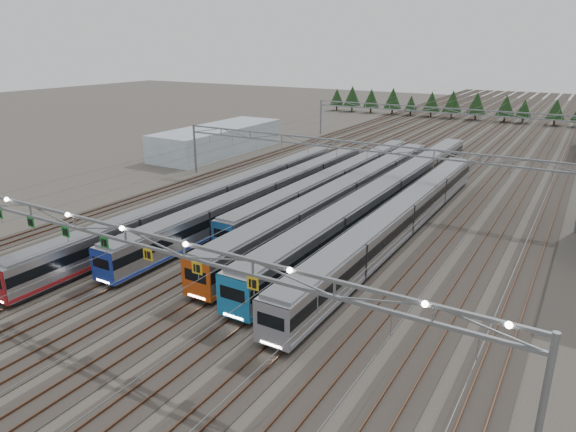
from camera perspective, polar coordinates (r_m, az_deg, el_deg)
The scene contains 13 objects.
ground at distance 42.02m, azimuth -16.64°, elevation -11.38°, with size 400.00×400.00×0.00m, color #47423A.
track_bed at distance 128.32m, azimuth 18.15°, elevation 9.22°, with size 54.00×260.00×5.42m.
train_a at distance 65.16m, azimuth -7.68°, elevation 2.01°, with size 2.71×57.85×3.53m.
train_b at distance 65.83m, azimuth -2.36°, elevation 2.37°, with size 2.76×52.64×3.59m.
train_c at distance 72.92m, azimuth 5.33°, elevation 3.91°, with size 2.74×52.25×3.57m.
train_d at distance 65.32m, azimuth 6.39°, elevation 2.29°, with size 3.02×57.65×3.94m.
train_e at distance 66.76m, azimuth 11.13°, elevation 2.45°, with size 3.08×66.62×4.02m.
train_f at distance 57.77m, azimuth 12.42°, elevation -0.28°, with size 2.96×53.18×3.85m.
gantry_near at distance 39.02m, azimuth -17.77°, elevation -2.35°, with size 56.36×0.61×8.08m.
gantry_mid at distance 71.05m, azimuth 7.09°, elevation 7.06°, with size 56.36×0.36×8.00m.
gantry_far at distance 113.20m, azimuth 16.59°, elevation 10.74°, with size 56.36×0.36×8.00m.
west_shed at distance 102.77m, azimuth -7.74°, elevation 8.41°, with size 10.00×30.00×5.04m, color #9CAEBA.
treeline at distance 156.30m, azimuth 18.06°, elevation 11.79°, with size 81.20×5.60×7.02m.
Camera 1 is at (27.93, -23.79, 20.47)m, focal length 32.00 mm.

